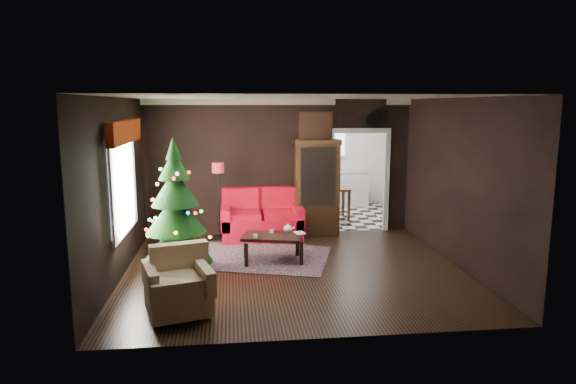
{
  "coord_description": "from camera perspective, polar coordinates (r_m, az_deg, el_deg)",
  "views": [
    {
      "loc": [
        -1.01,
        -7.96,
        2.69
      ],
      "look_at": [
        0.0,
        0.9,
        1.15
      ],
      "focal_mm": 31.71,
      "sensor_mm": 36.0,
      "label": 1
    }
  ],
  "objects": [
    {
      "name": "kitchen_table",
      "position": [
        12.13,
        5.09,
        -1.25
      ],
      "size": [
        0.7,
        0.7,
        0.75
      ],
      "primitive_type": null,
      "color": "brown",
      "rests_on": "ground"
    },
    {
      "name": "ceiling",
      "position": [
        8.02,
        0.74,
        10.59
      ],
      "size": [
        5.5,
        5.5,
        0.0
      ],
      "primitive_type": "plane",
      "rotation": [
        3.14,
        0.0,
        0.0
      ],
      "color": "white",
      "rests_on": "ground"
    },
    {
      "name": "wall_front",
      "position": [
        5.7,
        3.87,
        -3.29
      ],
      "size": [
        5.5,
        0.0,
        5.5
      ],
      "primitive_type": "plane",
      "rotation": [
        -1.57,
        0.0,
        0.0
      ],
      "color": "black",
      "rests_on": "ground"
    },
    {
      "name": "left_window",
      "position": [
        8.43,
        -18.07,
        0.86
      ],
      "size": [
        0.05,
        1.6,
        1.4
      ],
      "primitive_type": "cube",
      "color": "white",
      "rests_on": "wall_left"
    },
    {
      "name": "cup_a",
      "position": [
        8.94,
        -1.85,
        -4.4
      ],
      "size": [
        0.08,
        0.08,
        0.06
      ],
      "primitive_type": "cylinder",
      "rotation": [
        0.0,
        0.0,
        -0.07
      ],
      "color": "silver",
      "rests_on": "coffee_table"
    },
    {
      "name": "doorway",
      "position": [
        10.93,
        7.94,
        1.07
      ],
      "size": [
        1.1,
        0.1,
        2.1
      ],
      "primitive_type": null,
      "color": "white",
      "rests_on": "ground"
    },
    {
      "name": "painting",
      "position": [
        10.57,
        3.12,
        7.39
      ],
      "size": [
        0.62,
        0.05,
        0.52
      ],
      "primitive_type": "cube",
      "color": "#AC7A45",
      "rests_on": "wall_back"
    },
    {
      "name": "valance",
      "position": [
        8.33,
        -17.83,
        6.45
      ],
      "size": [
        0.12,
        2.1,
        0.35
      ],
      "primitive_type": "cube",
      "color": "#6E1E05",
      "rests_on": "wall_left"
    },
    {
      "name": "kitchen_floor",
      "position": [
        12.55,
        6.13,
        -2.64
      ],
      "size": [
        3.0,
        3.0,
        0.0
      ],
      "primitive_type": "plane",
      "color": "silver",
      "rests_on": "ground"
    },
    {
      "name": "wall_clock",
      "position": [
        10.83,
        9.46,
        8.02
      ],
      "size": [
        0.32,
        0.32,
        0.06
      ],
      "primitive_type": "cylinder",
      "color": "white",
      "rests_on": "wall_back"
    },
    {
      "name": "cup_b",
      "position": [
        8.63,
        -3.68,
        -4.94
      ],
      "size": [
        0.09,
        0.09,
        0.06
      ],
      "primitive_type": "cylinder",
      "rotation": [
        0.0,
        0.0,
        -0.3
      ],
      "color": "white",
      "rests_on": "coffee_table"
    },
    {
      "name": "loveseat",
      "position": [
        10.26,
        -2.95,
        -2.54
      ],
      "size": [
        1.7,
        0.9,
        1.0
      ],
      "primitive_type": null,
      "color": "#92050B",
      "rests_on": "ground"
    },
    {
      "name": "curio_cabinet",
      "position": [
        10.52,
        3.22,
        0.26
      ],
      "size": [
        0.9,
        0.45,
        1.9
      ],
      "primitive_type": null,
      "color": "black",
      "rests_on": "ground"
    },
    {
      "name": "teapot",
      "position": [
        8.91,
        -0.03,
        -4.13
      ],
      "size": [
        0.21,
        0.21,
        0.16
      ],
      "primitive_type": null,
      "rotation": [
        0.0,
        0.0,
        -0.35
      ],
      "color": "white",
      "rests_on": "coffee_table"
    },
    {
      "name": "rug",
      "position": [
        9.11,
        -3.27,
        -7.34
      ],
      "size": [
        2.81,
        2.37,
        0.01
      ],
      "primitive_type": "cube",
      "rotation": [
        0.0,
        0.0,
        -0.3
      ],
      "color": "#65515E",
      "rests_on": "ground"
    },
    {
      "name": "kitchen_counter",
      "position": [
        13.62,
        5.07,
        0.28
      ],
      "size": [
        1.8,
        0.6,
        0.9
      ],
      "primitive_type": "cube",
      "color": "white",
      "rests_on": "ground"
    },
    {
      "name": "christmas_tree",
      "position": [
        8.19,
        -12.48,
        -1.98
      ],
      "size": [
        1.42,
        1.42,
        2.16
      ],
      "primitive_type": null,
      "rotation": [
        0.0,
        0.0,
        -0.31
      ],
      "color": "#0E391A",
      "rests_on": "ground"
    },
    {
      "name": "kitchen_window",
      "position": [
        13.72,
        4.94,
        5.61
      ],
      "size": [
        0.7,
        0.06,
        0.7
      ],
      "primitive_type": "cube",
      "color": "white",
      "rests_on": "ground"
    },
    {
      "name": "wall_back",
      "position": [
        10.59,
        -0.98,
        2.79
      ],
      "size": [
        5.5,
        0.0,
        5.5
      ],
      "primitive_type": "plane",
      "rotation": [
        1.57,
        0.0,
        0.0
      ],
      "color": "black",
      "rests_on": "ground"
    },
    {
      "name": "floor_lamp",
      "position": [
        10.07,
        -7.79,
        -0.94
      ],
      "size": [
        0.27,
        0.27,
        1.49
      ],
      "primitive_type": null,
      "rotation": [
        0.0,
        0.0,
        -0.08
      ],
      "color": "black",
      "rests_on": "ground"
    },
    {
      "name": "armchair",
      "position": [
        6.76,
        -12.28,
        -9.68
      ],
      "size": [
        1.0,
        1.0,
        0.82
      ],
      "primitive_type": null,
      "rotation": [
        0.0,
        0.0,
        0.29
      ],
      "color": "tan",
      "rests_on": "ground"
    },
    {
      "name": "floor",
      "position": [
        8.46,
        0.7,
        -8.74
      ],
      "size": [
        5.5,
        5.5,
        0.0
      ],
      "primitive_type": "plane",
      "color": "black",
      "rests_on": "ground"
    },
    {
      "name": "book",
      "position": [
        8.85,
        0.83,
        -4.02
      ],
      "size": [
        0.16,
        0.05,
        0.22
      ],
      "primitive_type": "imported",
      "rotation": [
        0.0,
        0.0,
        0.21
      ],
      "color": "tan",
      "rests_on": "coffee_table"
    },
    {
      "name": "wall_right",
      "position": [
        8.89,
        18.58,
        0.95
      ],
      "size": [
        0.0,
        5.5,
        5.5
      ],
      "primitive_type": "plane",
      "rotation": [
        1.57,
        0.0,
        -1.57
      ],
      "color": "black",
      "rests_on": "ground"
    },
    {
      "name": "wall_left",
      "position": [
        8.25,
        -18.6,
        0.29
      ],
      "size": [
        0.0,
        5.5,
        5.5
      ],
      "primitive_type": "plane",
      "rotation": [
        1.57,
        0.0,
        1.57
      ],
      "color": "black",
      "rests_on": "ground"
    },
    {
      "name": "coffee_table",
      "position": [
        8.83,
        -1.73,
        -6.31
      ],
      "size": [
        1.12,
        0.83,
        0.45
      ],
      "primitive_type": null,
      "rotation": [
        0.0,
        0.0,
        -0.25
      ],
      "color": "black",
      "rests_on": "rug"
    }
  ]
}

